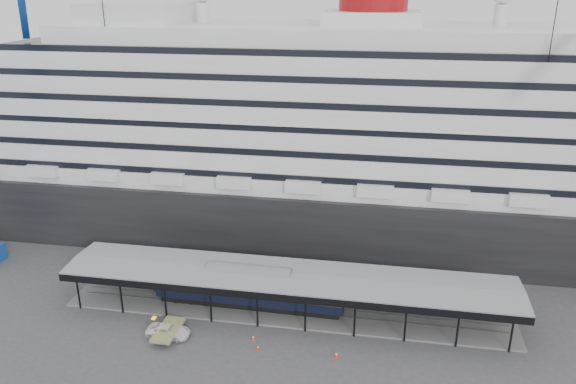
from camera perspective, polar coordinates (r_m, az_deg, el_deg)
ground at (r=68.37m, az=-0.84°, el=-14.12°), size 200.00×200.00×0.00m
cruise_ship at (r=90.17m, az=2.96°, el=7.39°), size 130.00×30.00×43.90m
platform_canopy at (r=71.22m, az=-0.08°, el=-10.30°), size 56.00×9.18×5.30m
port_truck at (r=68.84m, az=-12.06°, el=-13.66°), size 5.16×2.48×1.42m
pullman_carriage at (r=71.85m, az=-3.93°, el=-9.60°), size 24.09×3.47×23.61m
traffic_cone_left at (r=67.12m, az=-3.56°, el=-14.56°), size 0.43×0.43×0.66m
traffic_cone_mid at (r=65.58m, az=-3.08°, el=-15.50°), size 0.37×0.37×0.67m
traffic_cone_right at (r=64.60m, az=4.93°, el=-16.15°), size 0.39×0.39×0.75m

